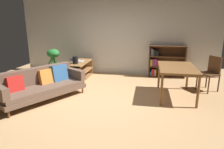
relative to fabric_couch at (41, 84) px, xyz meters
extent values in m
plane|color=tan|center=(1.38, 0.08, -0.37)|extent=(8.16, 8.16, 0.00)
cube|color=silver|center=(1.38, 2.78, 0.98)|extent=(6.80, 0.10, 2.70)
cylinder|color=brown|center=(0.82, 0.56, -0.30)|extent=(0.04, 0.04, 0.15)
cylinder|color=brown|center=(-0.14, -1.02, -0.30)|extent=(0.04, 0.04, 0.15)
cylinder|color=brown|center=(0.27, 0.90, -0.30)|extent=(0.04, 0.04, 0.15)
cube|color=brown|center=(0.07, -0.06, -0.17)|extent=(1.70, 2.12, 0.10)
cube|color=brown|center=(0.07, -0.06, -0.07)|extent=(1.63, 2.03, 0.10)
cube|color=brown|center=(-0.19, 0.09, 0.17)|extent=(1.15, 1.75, 0.39)
cube|color=brown|center=(0.55, 0.74, 0.10)|extent=(0.70, 0.50, 0.24)
cube|color=red|center=(-0.34, -0.46, 0.13)|extent=(0.33, 0.38, 0.35)
cube|color=orange|center=(0.05, 0.18, 0.14)|extent=(0.35, 0.41, 0.37)
cube|color=#336093|center=(0.24, 0.48, 0.16)|extent=(0.40, 0.47, 0.43)
cube|color=olive|center=(0.33, 2.47, -0.09)|extent=(0.48, 0.04, 0.56)
cube|color=olive|center=(0.33, 1.15, -0.09)|extent=(0.48, 0.04, 0.56)
cube|color=olive|center=(0.33, 1.81, -0.12)|extent=(0.48, 1.31, 0.04)
cube|color=olive|center=(0.33, 1.81, 0.17)|extent=(0.48, 1.35, 0.04)
cube|color=olive|center=(0.33, 1.81, -0.35)|extent=(0.48, 1.31, 0.04)
cube|color=silver|center=(0.30, 1.91, 0.20)|extent=(0.21, 0.29, 0.02)
cube|color=black|center=(0.10, 1.91, 0.23)|extent=(0.20, 0.28, 0.06)
cylinder|color=black|center=(0.30, 1.53, 0.30)|extent=(0.16, 0.16, 0.22)
cylinder|color=slate|center=(0.30, 1.53, 0.34)|extent=(0.09, 0.09, 0.01)
cylinder|color=#333338|center=(-0.62, 1.93, -0.26)|extent=(0.31, 0.31, 0.22)
cylinder|color=#287A33|center=(-0.51, 1.96, 0.05)|extent=(0.27, 0.11, 0.43)
cylinder|color=#287A33|center=(-0.64, 2.03, 0.13)|extent=(0.10, 0.26, 0.58)
cylinder|color=#287A33|center=(-0.76, 1.91, 0.12)|extent=(0.31, 0.09, 0.56)
cylinder|color=#287A33|center=(-0.63, 1.82, 0.12)|extent=(0.06, 0.26, 0.54)
ellipsoid|color=#287A33|center=(-0.62, 1.93, 0.42)|extent=(0.41, 0.41, 0.28)
cylinder|color=brown|center=(2.79, 1.38, -0.02)|extent=(0.06, 0.06, 0.71)
cylinder|color=brown|center=(2.79, 0.12, -0.02)|extent=(0.06, 0.06, 0.71)
cylinder|color=brown|center=(3.54, 1.38, -0.02)|extent=(0.06, 0.06, 0.71)
cylinder|color=brown|center=(3.54, 0.12, -0.02)|extent=(0.06, 0.06, 0.71)
cube|color=brown|center=(3.16, 0.75, 0.36)|extent=(0.85, 1.37, 0.05)
cylinder|color=#56351E|center=(4.02, 1.09, -0.15)|extent=(0.04, 0.04, 0.44)
cylinder|color=#56351E|center=(3.80, 1.41, -0.15)|extent=(0.04, 0.04, 0.44)
cylinder|color=#56351E|center=(4.32, 1.30, -0.15)|extent=(0.04, 0.04, 0.44)
cylinder|color=#56351E|center=(4.10, 1.62, -0.15)|extent=(0.04, 0.04, 0.44)
cube|color=#56351E|center=(4.06, 1.36, 0.09)|extent=(0.57, 0.58, 0.04)
cube|color=#56351E|center=(4.21, 1.46, 0.33)|extent=(0.24, 0.34, 0.44)
cube|color=#56351E|center=(2.50, 2.57, 0.15)|extent=(0.04, 0.30, 1.05)
cube|color=#56351E|center=(3.64, 2.57, 0.15)|extent=(0.04, 0.30, 1.05)
cube|color=#56351E|center=(3.07, 2.57, 0.66)|extent=(1.17, 0.30, 0.04)
cube|color=#56351E|center=(3.07, 2.57, -0.35)|extent=(1.17, 0.30, 0.04)
cube|color=#56351E|center=(3.07, 2.71, 0.15)|extent=(1.14, 0.04, 1.05)
cube|color=#56351E|center=(3.07, 2.57, -0.01)|extent=(1.14, 0.29, 0.04)
cube|color=#56351E|center=(3.07, 2.57, 0.32)|extent=(1.14, 0.29, 0.04)
cube|color=#2D5199|center=(2.57, 2.55, -0.26)|extent=(0.06, 0.22, 0.15)
cube|color=red|center=(2.63, 2.55, -0.22)|extent=(0.05, 0.20, 0.23)
cube|color=#993884|center=(2.68, 2.55, -0.22)|extent=(0.04, 0.20, 0.22)
cube|color=gold|center=(2.73, 2.55, -0.23)|extent=(0.05, 0.20, 0.21)
cube|color=gold|center=(2.57, 2.55, 0.11)|extent=(0.06, 0.23, 0.22)
cube|color=#993884|center=(2.64, 2.55, 0.12)|extent=(0.06, 0.21, 0.23)
cube|color=#993884|center=(2.72, 2.55, 0.12)|extent=(0.07, 0.20, 0.23)
cube|color=red|center=(2.79, 2.56, 0.11)|extent=(0.06, 0.24, 0.20)
cube|color=#993884|center=(2.56, 2.55, 0.46)|extent=(0.04, 0.21, 0.24)
cube|color=#337F47|center=(2.61, 2.55, 0.45)|extent=(0.03, 0.21, 0.23)
cube|color=black|center=(2.66, 2.55, 0.43)|extent=(0.06, 0.22, 0.19)
cube|color=black|center=(2.71, 2.55, 0.43)|extent=(0.04, 0.22, 0.19)
cube|color=black|center=(2.76, 2.55, 0.42)|extent=(0.06, 0.19, 0.17)
camera|label=1|loc=(2.46, -4.11, 1.44)|focal=31.92mm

